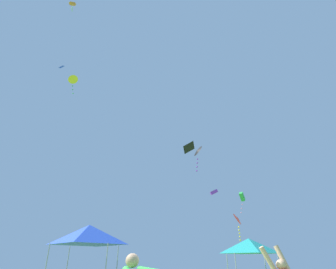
# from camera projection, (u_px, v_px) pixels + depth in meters

# --- Properties ---
(canopy_tent_blue) EXTENTS (3.31, 3.31, 3.54)m
(canopy_tent_blue) POSITION_uv_depth(u_px,v_px,m) (88.00, 235.00, 15.20)
(canopy_tent_blue) COLOR #9E9EA3
(canopy_tent_blue) RESTS_ON ground
(canopy_tent_teal) EXTENTS (2.77, 2.77, 2.97)m
(canopy_tent_teal) POSITION_uv_depth(u_px,v_px,m) (249.00, 246.00, 16.89)
(canopy_tent_teal) COLOR #9E9EA3
(canopy_tent_teal) RESTS_ON ground
(kite_orange_box) EXTENTS (0.65, 0.78, 1.67)m
(kite_orange_box) POSITION_uv_depth(u_px,v_px,m) (72.00, 4.00, 29.67)
(kite_orange_box) COLOR orange
(kite_purple_box) EXTENTS (1.03, 0.48, 0.74)m
(kite_purple_box) POSITION_uv_depth(u_px,v_px,m) (214.00, 192.00, 33.64)
(kite_purple_box) COLOR purple
(kite_black_diamond) EXTENTS (1.37, 1.50, 0.67)m
(kite_black_diamond) POSITION_uv_depth(u_px,v_px,m) (189.00, 147.00, 25.66)
(kite_black_diamond) COLOR black
(kite_yellow_delta) EXTENTS (1.44, 1.48, 2.24)m
(kite_yellow_delta) POSITION_uv_depth(u_px,v_px,m) (73.00, 80.00, 31.05)
(kite_yellow_delta) COLOR yellow
(kite_blue_diamond) EXTENTS (0.84, 0.84, 0.60)m
(kite_blue_diamond) POSITION_uv_depth(u_px,v_px,m) (61.00, 67.00, 36.83)
(kite_blue_diamond) COLOR blue
(kite_green_box) EXTENTS (0.97, 1.13, 2.65)m
(kite_green_box) POSITION_uv_depth(u_px,v_px,m) (242.00, 197.00, 34.93)
(kite_green_box) COLOR green
(kite_black_delta) EXTENTS (1.51, 1.84, 3.35)m
(kite_black_delta) POSITION_uv_depth(u_px,v_px,m) (197.00, 151.00, 33.68)
(kite_black_delta) COLOR black
(kite_red_delta) EXTENTS (1.20, 1.65, 3.20)m
(kite_red_delta) POSITION_uv_depth(u_px,v_px,m) (238.00, 220.00, 31.86)
(kite_red_delta) COLOR red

